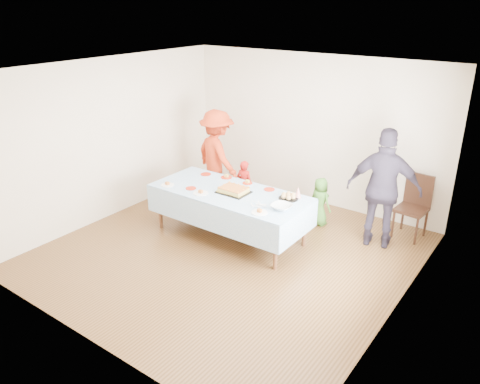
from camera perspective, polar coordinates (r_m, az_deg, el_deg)
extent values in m
plane|color=#4A3015|center=(7.14, -1.28, -7.30)|extent=(5.00, 5.00, 0.00)
cube|color=beige|center=(8.61, 8.79, 7.44)|extent=(5.00, 0.04, 2.70)
cube|color=beige|center=(4.99, -19.06, -5.02)|extent=(5.00, 0.04, 2.70)
cube|color=beige|center=(8.27, -15.42, 6.25)|extent=(0.04, 5.00, 2.70)
cube|color=beige|center=(5.54, 19.70, -2.29)|extent=(0.04, 5.00, 2.70)
cube|color=white|center=(6.26, -1.50, 14.68)|extent=(5.00, 5.00, 0.04)
cube|color=#472B16|center=(5.67, 20.22, -0.14)|extent=(0.03, 1.75, 1.35)
cylinder|color=#54301D|center=(7.83, -9.72, -1.86)|extent=(0.06, 0.06, 0.73)
cylinder|color=#54301D|center=(6.56, 4.36, -6.63)|extent=(0.06, 0.06, 0.73)
cylinder|color=#54301D|center=(8.38, -5.67, 0.04)|extent=(0.06, 0.06, 0.73)
cylinder|color=#54301D|center=(7.21, 7.89, -3.95)|extent=(0.06, 0.06, 0.73)
cube|color=#54301D|center=(7.27, -1.31, -0.16)|extent=(2.40, 1.00, 0.04)
cube|color=white|center=(7.26, -1.31, 0.03)|extent=(2.50, 1.10, 0.01)
cube|color=black|center=(7.22, -0.79, -0.02)|extent=(0.48, 0.37, 0.01)
cube|color=#E4D656|center=(7.20, -0.79, 0.25)|extent=(0.40, 0.30, 0.06)
cube|color=#974E23|center=(7.19, -0.79, 0.51)|extent=(0.40, 0.30, 0.01)
cylinder|color=black|center=(7.02, 5.92, -0.79)|extent=(0.30, 0.30, 0.02)
sphere|color=tan|center=(6.97, 6.49, -0.60)|extent=(0.07, 0.07, 0.07)
sphere|color=tan|center=(7.04, 6.49, -0.35)|extent=(0.07, 0.07, 0.07)
sphere|color=tan|center=(7.08, 5.94, -0.20)|extent=(0.07, 0.07, 0.07)
sphere|color=tan|center=(7.04, 5.38, -0.30)|extent=(0.07, 0.07, 0.07)
sphere|color=tan|center=(6.97, 5.37, -0.55)|extent=(0.07, 0.07, 0.07)
sphere|color=tan|center=(6.93, 5.93, -0.70)|extent=(0.07, 0.07, 0.07)
sphere|color=tan|center=(7.01, 5.93, -0.45)|extent=(0.07, 0.07, 0.07)
imported|color=silver|center=(6.66, 5.09, -1.82)|extent=(0.30, 0.30, 0.07)
cone|color=white|center=(7.06, 7.08, -0.03)|extent=(0.10, 0.10, 0.17)
cylinder|color=red|center=(7.98, -4.19, 2.18)|extent=(0.18, 0.18, 0.01)
cylinder|color=red|center=(7.82, -1.66, 1.80)|extent=(0.19, 0.19, 0.01)
cylinder|color=red|center=(7.58, 0.91, 1.10)|extent=(0.16, 0.16, 0.01)
cylinder|color=red|center=(7.34, 3.58, 0.32)|extent=(0.17, 0.17, 0.01)
cylinder|color=red|center=(7.40, -6.01, 0.45)|extent=(0.17, 0.17, 0.01)
cylinder|color=white|center=(7.59, -8.84, 0.85)|extent=(0.21, 0.21, 0.01)
cylinder|color=white|center=(7.21, -4.82, -0.14)|extent=(0.23, 0.23, 0.01)
cylinder|color=white|center=(6.55, 2.39, -2.50)|extent=(0.23, 0.23, 0.01)
cylinder|color=black|center=(7.85, 18.14, -3.76)|extent=(0.04, 0.04, 0.45)
cylinder|color=black|center=(7.74, 20.69, -4.52)|extent=(0.04, 0.04, 0.45)
cylinder|color=black|center=(8.17, 19.21, -2.84)|extent=(0.04, 0.04, 0.45)
cylinder|color=black|center=(8.06, 21.67, -3.56)|extent=(0.04, 0.04, 0.45)
cube|color=black|center=(7.85, 20.16, -2.04)|extent=(0.48, 0.48, 0.05)
cube|color=black|center=(7.92, 20.98, 0.30)|extent=(0.44, 0.08, 0.53)
imported|color=red|center=(8.43, 0.56, 0.93)|extent=(0.33, 0.22, 0.90)
imported|color=#3E7727|center=(7.93, 9.71, -1.15)|extent=(0.46, 0.35, 0.83)
imported|color=#BB7257|center=(7.78, 0.98, -1.58)|extent=(0.44, 0.39, 0.76)
imported|color=red|center=(8.66, -2.80, 4.39)|extent=(1.26, 0.97, 1.72)
imported|color=#2D2735|center=(7.27, 17.11, 0.34)|extent=(1.17, 0.71, 1.86)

